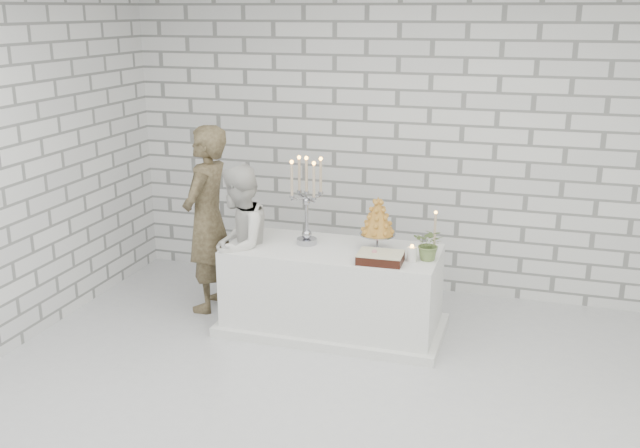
{
  "coord_description": "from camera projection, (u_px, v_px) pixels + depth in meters",
  "views": [
    {
      "loc": [
        1.01,
        -4.29,
        2.71
      ],
      "look_at": [
        -0.61,
        1.0,
        1.05
      ],
      "focal_mm": 40.56,
      "sensor_mm": 36.0,
      "label": 1
    }
  ],
  "objects": [
    {
      "name": "groom",
      "position": [
        207.0,
        219.0,
        6.57
      ],
      "size": [
        0.43,
        0.64,
        1.72
      ],
      "primitive_type": "imported",
      "rotation": [
        0.0,
        0.0,
        -1.59
      ],
      "color": "#3B301F",
      "rests_on": "ground"
    },
    {
      "name": "bride",
      "position": [
        239.0,
        246.0,
        6.3
      ],
      "size": [
        0.56,
        0.71,
        1.43
      ],
      "primitive_type": "imported",
      "rotation": [
        0.0,
        0.0,
        -1.55
      ],
      "color": "silver",
      "rests_on": "ground"
    },
    {
      "name": "ground",
      "position": [
        363.0,
        417.0,
        4.98
      ],
      "size": [
        6.0,
        5.0,
        0.01
      ],
      "primitive_type": "cube",
      "color": "silver",
      "rests_on": "ground"
    },
    {
      "name": "croquembouche",
      "position": [
        378.0,
        224.0,
        6.0
      ],
      "size": [
        0.38,
        0.38,
        0.47
      ],
      "primitive_type": null,
      "rotation": [
        0.0,
        0.0,
        0.3
      ],
      "color": "#A16924",
      "rests_on": "cake_table"
    },
    {
      "name": "cake_table",
      "position": [
        332.0,
        289.0,
        6.23
      ],
      "size": [
        1.8,
        0.8,
        0.75
      ],
      "primitive_type": "cube",
      "color": "white",
      "rests_on": "ground"
    },
    {
      "name": "flowers",
      "position": [
        430.0,
        244.0,
        5.8
      ],
      "size": [
        0.26,
        0.23,
        0.27
      ],
      "primitive_type": "imported",
      "rotation": [
        0.0,
        0.0,
        -0.09
      ],
      "color": "#466B37",
      "rests_on": "cake_table"
    },
    {
      "name": "wall_front",
      "position": [
        180.0,
        409.0,
        2.26
      ],
      "size": [
        6.0,
        0.01,
        3.0
      ],
      "primitive_type": "cube",
      "color": "white",
      "rests_on": "ground"
    },
    {
      "name": "pillar_candle",
      "position": [
        412.0,
        254.0,
        5.79
      ],
      "size": [
        0.09,
        0.09,
        0.12
      ],
      "primitive_type": "cylinder",
      "rotation": [
        0.0,
        0.0,
        -0.08
      ],
      "color": "white",
      "rests_on": "cake_table"
    },
    {
      "name": "candelabra",
      "position": [
        307.0,
        201.0,
        6.13
      ],
      "size": [
        0.31,
        0.31,
        0.77
      ],
      "primitive_type": null,
      "rotation": [
        0.0,
        0.0,
        -0.0
      ],
      "color": "#A2A2AD",
      "rests_on": "cake_table"
    },
    {
      "name": "wall_back",
      "position": [
        428.0,
        141.0,
        6.84
      ],
      "size": [
        6.0,
        0.01,
        3.0
      ],
      "primitive_type": "cube",
      "color": "white",
      "rests_on": "ground"
    },
    {
      "name": "chocolate_cake",
      "position": [
        380.0,
        257.0,
        5.77
      ],
      "size": [
        0.37,
        0.27,
        0.08
      ],
      "primitive_type": "cube",
      "rotation": [
        0.0,
        0.0,
        0.03
      ],
      "color": "black",
      "rests_on": "cake_table"
    },
    {
      "name": "extra_taper",
      "position": [
        435.0,
        232.0,
        6.03
      ],
      "size": [
        0.07,
        0.07,
        0.32
      ],
      "primitive_type": "cylinder",
      "rotation": [
        0.0,
        0.0,
        -0.26
      ],
      "color": "#C1A98D",
      "rests_on": "cake_table"
    }
  ]
}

